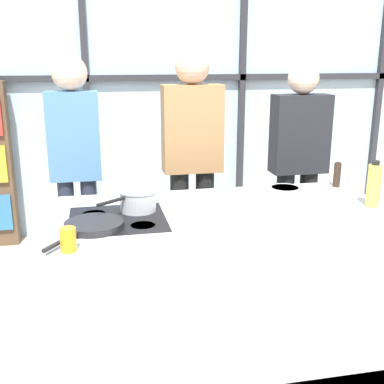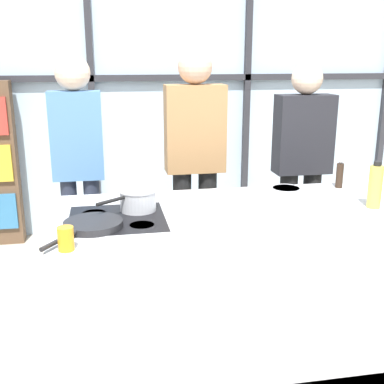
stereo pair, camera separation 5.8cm
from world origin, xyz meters
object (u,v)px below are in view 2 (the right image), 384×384
at_px(spectator_far_left, 78,157).
at_px(pepper_grinder, 340,175).
at_px(spectator_center_left, 195,154).
at_px(spectator_center_right, 302,158).
at_px(mixing_bowl, 286,193).
at_px(saucepan, 138,200).
at_px(white_plate, 331,226).
at_px(frying_pan, 92,224).
at_px(juice_glass_near, 66,239).
at_px(oil_bottle, 375,186).

relative_size(spectator_far_left, pepper_grinder, 9.04).
bearing_deg(spectator_center_left, spectator_center_right, -180.00).
distance_m(spectator_center_right, mixing_bowl, 0.93).
xyz_separation_m(saucepan, white_plate, (0.96, -0.46, -0.06)).
relative_size(mixing_bowl, pepper_grinder, 1.04).
bearing_deg(white_plate, spectator_center_left, 109.15).
xyz_separation_m(spectator_far_left, frying_pan, (0.11, -1.13, -0.13)).
bearing_deg(spectator_center_right, spectator_far_left, 0.00).
height_order(spectator_center_left, spectator_center_right, spectator_center_left).
height_order(frying_pan, white_plate, frying_pan).
xyz_separation_m(spectator_center_left, juice_glass_near, (-0.86, -1.41, -0.08)).
distance_m(saucepan, juice_glass_near, 0.64).
distance_m(spectator_center_left, white_plate, 1.42).
height_order(frying_pan, juice_glass_near, juice_glass_near).
distance_m(spectator_center_left, pepper_grinder, 1.07).
bearing_deg(mixing_bowl, pepper_grinder, 24.00).
bearing_deg(pepper_grinder, mixing_bowl, -156.00).
relative_size(frying_pan, saucepan, 1.42).
xyz_separation_m(frying_pan, saucepan, (0.25, 0.25, 0.04)).
xyz_separation_m(spectator_center_left, frying_pan, (-0.75, -1.13, -0.12)).
bearing_deg(pepper_grinder, spectator_center_right, 90.55).
height_order(frying_pan, saucepan, saucepan).
height_order(saucepan, oil_bottle, oil_bottle).
bearing_deg(saucepan, frying_pan, -134.69).
distance_m(mixing_bowl, juice_glass_near, 1.40).
relative_size(spectator_center_right, mixing_bowl, 8.42).
relative_size(oil_bottle, juice_glass_near, 2.47).
height_order(spectator_center_right, white_plate, spectator_center_right).
relative_size(spectator_center_left, white_plate, 6.66).
xyz_separation_m(spectator_center_left, white_plate, (0.46, -1.34, -0.13)).
bearing_deg(white_plate, frying_pan, 170.40).
height_order(spectator_far_left, spectator_center_left, spectator_center_left).
relative_size(spectator_center_left, oil_bottle, 6.54).
bearing_deg(oil_bottle, pepper_grinder, 88.72).
bearing_deg(spectator_center_left, mixing_bowl, 116.88).
bearing_deg(frying_pan, white_plate, -9.60).
relative_size(spectator_far_left, spectator_center_left, 0.98).
bearing_deg(spectator_center_left, white_plate, 109.15).
distance_m(saucepan, oil_bottle, 1.37).
xyz_separation_m(spectator_center_right, oil_bottle, (-0.00, -1.07, 0.05)).
relative_size(spectator_center_left, mixing_bowl, 8.90).
bearing_deg(spectator_center_right, saucepan, 32.78).
relative_size(spectator_center_left, pepper_grinder, 9.26).
bearing_deg(spectator_far_left, spectator_center_left, -180.00).
relative_size(saucepan, juice_glass_near, 3.07).
distance_m(frying_pan, pepper_grinder, 1.70).
height_order(spectator_center_right, pepper_grinder, spectator_center_right).
xyz_separation_m(spectator_center_left, saucepan, (-0.50, -0.88, -0.08)).
bearing_deg(saucepan, white_plate, -25.60).
relative_size(spectator_far_left, white_plate, 6.51).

